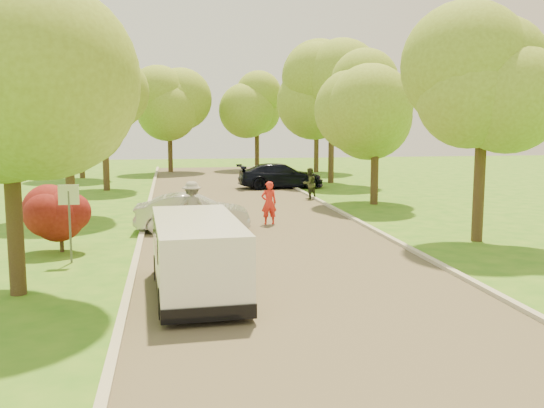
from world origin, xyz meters
TOP-DOWN VIEW (x-y plane):
  - ground at (0.00, 0.00)m, footprint 100.00×100.00m
  - road at (0.00, 8.00)m, footprint 8.00×60.00m
  - curb_left at (-4.05, 8.00)m, footprint 0.18×60.00m
  - curb_right at (4.05, 8.00)m, footprint 0.18×60.00m
  - street_sign at (-5.80, 4.00)m, footprint 0.55×0.06m
  - red_shrub at (-6.30, 5.50)m, footprint 1.70×1.70m
  - tree_l_mida at (-6.30, 1.00)m, footprint 4.71×4.60m
  - tree_l_midb at (-6.81, 12.00)m, footprint 4.30×4.20m
  - tree_l_far at (-6.39, 22.00)m, footprint 4.92×4.80m
  - tree_r_mida at (7.02, 5.00)m, footprint 5.13×5.00m
  - tree_r_midb at (6.60, 14.00)m, footprint 4.51×4.40m
  - tree_r_far at (7.23, 24.00)m, footprint 5.33×5.20m
  - tree_bg_a at (-8.78, 30.00)m, footprint 5.12×5.00m
  - tree_bg_b at (8.22, 32.00)m, footprint 5.12×5.00m
  - tree_bg_c at (-2.79, 34.00)m, footprint 4.92×4.80m
  - tree_bg_d at (4.22, 36.00)m, footprint 5.12×5.00m
  - minivan at (-2.50, 0.30)m, footprint 2.06×4.73m
  - silver_sedan at (-2.30, 8.34)m, footprint 4.10×1.62m
  - dark_sedan at (3.30, 21.48)m, footprint 5.05×2.20m
  - longboard at (-2.35, 7.30)m, footprint 0.31×0.92m
  - skateboarder at (-2.35, 7.30)m, footprint 1.18×0.73m
  - person_striped at (0.60, 9.22)m, footprint 0.64×0.45m
  - person_olive at (3.80, 16.26)m, footprint 0.96×0.89m

SIDE VIEW (x-z plane):
  - ground at x=0.00m, z-range 0.00..0.00m
  - road at x=0.00m, z-range 0.00..0.01m
  - curb_left at x=-4.05m, z-range 0.00..0.12m
  - curb_right at x=4.05m, z-range 0.00..0.12m
  - longboard at x=-2.35m, z-range 0.05..0.15m
  - silver_sedan at x=-2.30m, z-range 0.00..1.33m
  - dark_sedan at x=3.30m, z-range 0.00..1.45m
  - person_olive at x=3.80m, z-range 0.00..1.58m
  - person_striped at x=0.60m, z-range 0.00..1.65m
  - minivan at x=-2.50m, z-range 0.05..1.78m
  - skateboarder at x=-2.35m, z-range 0.12..1.89m
  - red_shrub at x=-6.30m, z-range 0.12..2.07m
  - street_sign at x=-5.80m, z-range 0.48..2.65m
  - tree_l_midb at x=-6.81m, z-range 1.28..7.89m
  - tree_r_midb at x=6.60m, z-range 1.38..8.38m
  - tree_bg_c at x=-2.79m, z-range 1.35..8.69m
  - tree_l_mida at x=-6.30m, z-range 1.48..8.87m
  - tree_bg_a at x=-8.78m, z-range 1.45..9.18m
  - tree_bg_d at x=4.22m, z-range 1.45..9.18m
  - tree_l_far at x=-6.39m, z-range 1.57..9.36m
  - tree_r_mida at x=7.02m, z-range 1.56..9.51m
  - tree_bg_b at x=8.22m, z-range 1.56..9.51m
  - tree_r_far at x=7.23m, z-range 1.66..10.00m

